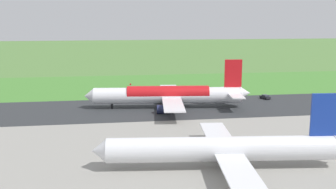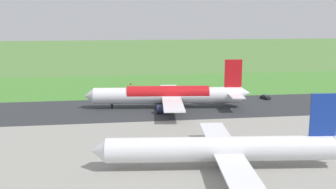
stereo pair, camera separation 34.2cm
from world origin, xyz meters
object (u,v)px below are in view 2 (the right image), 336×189
service_car_followme (265,97)px  traffic_cone_orange (111,89)px  no_stopping_sign (131,86)px  airliner_parked_mid (223,148)px  airliner_main (169,95)px

service_car_followme → traffic_cone_orange: service_car_followme is taller
no_stopping_sign → airliner_parked_mid: bearing=98.3°
traffic_cone_orange → airliner_parked_mid: bearing=102.9°
no_stopping_sign → traffic_cone_orange: (7.83, -1.47, -1.25)m
service_car_followme → airliner_main: bearing=14.1°
airliner_parked_mid → traffic_cone_orange: 93.67m
no_stopping_sign → traffic_cone_orange: no_stopping_sign is taller
no_stopping_sign → airliner_main: bearing=106.5°
service_car_followme → no_stopping_sign: size_ratio=1.77×
airliner_main → no_stopping_sign: size_ratio=21.16×
airliner_parked_mid → service_car_followme: size_ratio=11.17×
airliner_main → service_car_followme: size_ratio=11.94×
airliner_main → service_car_followme: (-36.56, -9.20, -3.51)m
service_car_followme → no_stopping_sign: 54.10m
airliner_main → no_stopping_sign: 37.36m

